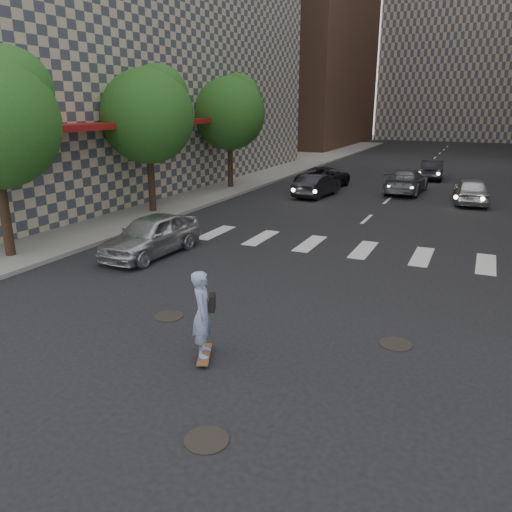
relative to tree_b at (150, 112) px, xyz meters
The scene contains 14 objects.
ground 15.33m from the tree_b, 49.67° to the right, with size 160.00×160.00×0.00m, color black.
sidewalk_left 11.18m from the tree_b, 119.65° to the left, with size 13.00×80.00×0.15m, color gray.
tree_b is the anchor object (origin of this frame).
tree_c 8.00m from the tree_b, 90.00° to the left, with size 4.20×4.20×6.60m.
manhole_a 17.92m from the tree_b, 52.00° to the right, with size 0.70×0.70×0.02m, color black.
manhole_b 13.26m from the tree_b, 53.12° to the right, with size 0.70×0.70×0.02m, color black.
manhole_c 16.36m from the tree_b, 35.62° to the right, with size 0.70×0.70×0.02m, color black.
skateboarder 15.16m from the tree_b, 50.73° to the right, with size 0.66×0.95×1.88m.
silver_sedan 8.02m from the tree_b, 55.49° to the right, with size 1.65×4.11×1.40m, color #B3B6BA.
traffic_car_a 10.20m from the tree_b, 53.54° to the left, with size 1.35×3.86×1.27m, color black.
traffic_car_b 15.25m from the tree_b, 47.50° to the left, with size 1.96×4.82×1.40m, color #57585E.
traffic_car_c 12.45m from the tree_b, 64.77° to the left, with size 2.16×4.67×1.30m, color black.
traffic_car_d 16.65m from the tree_b, 33.24° to the left, with size 1.63×4.04×1.38m, color #B0B4B8.
traffic_car_e 20.86m from the tree_b, 58.45° to the left, with size 1.41×4.04×1.33m, color black.
Camera 1 is at (4.60, -8.11, 4.96)m, focal length 35.00 mm.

